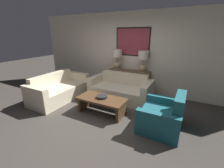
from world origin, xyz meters
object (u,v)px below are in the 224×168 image
(coffee_table, at_px, (102,102))
(table_lamp_left, at_px, (117,57))
(table_lamp_right, at_px, (143,59))
(couch_by_side, at_px, (60,90))
(armchair_near_back_wall, at_px, (163,117))
(console_table, at_px, (129,81))
(couch_by_back_wall, at_px, (121,90))
(decorative_bowl, at_px, (102,97))

(coffee_table, bearing_deg, table_lamp_left, 103.40)
(table_lamp_right, bearing_deg, couch_by_side, -144.22)
(couch_by_side, height_order, armchair_near_back_wall, armchair_near_back_wall)
(couch_by_side, bearing_deg, console_table, 42.44)
(couch_by_side, xyz_separation_m, armchair_near_back_wall, (3.17, -0.10, -0.00))
(table_lamp_right, height_order, couch_by_side, table_lamp_right)
(console_table, height_order, table_lamp_right, table_lamp_right)
(couch_by_back_wall, bearing_deg, coffee_table, -92.68)
(table_lamp_right, xyz_separation_m, couch_by_back_wall, (-0.46, -0.67, -0.91))
(couch_by_side, height_order, coffee_table, couch_by_side)
(table_lamp_left, height_order, decorative_bowl, table_lamp_left)
(armchair_near_back_wall, bearing_deg, couch_by_side, 178.24)
(armchair_near_back_wall, bearing_deg, coffee_table, -177.65)
(decorative_bowl, bearing_deg, coffee_table, -122.46)
(table_lamp_left, bearing_deg, couch_by_back_wall, -55.78)
(table_lamp_right, bearing_deg, couch_by_back_wall, -124.22)
(decorative_bowl, bearing_deg, couch_by_side, 174.97)
(table_lamp_left, relative_size, armchair_near_back_wall, 0.69)
(coffee_table, bearing_deg, armchair_near_back_wall, 2.35)
(decorative_bowl, height_order, armchair_near_back_wall, armchair_near_back_wall)
(console_table, relative_size, couch_by_side, 0.74)
(coffee_table, bearing_deg, console_table, 88.37)
(table_lamp_left, distance_m, coffee_table, 1.97)
(coffee_table, bearing_deg, decorative_bowl, 57.54)
(table_lamp_left, distance_m, couch_by_back_wall, 1.22)
(couch_by_back_wall, bearing_deg, armchair_near_back_wall, -33.90)
(couch_by_back_wall, height_order, armchair_near_back_wall, armchair_near_back_wall)
(couch_by_back_wall, relative_size, decorative_bowl, 6.96)
(table_lamp_left, xyz_separation_m, couch_by_side, (-1.25, -1.56, -0.91))
(couch_by_back_wall, bearing_deg, couch_by_side, -152.55)
(table_lamp_right, distance_m, couch_by_back_wall, 1.22)
(decorative_bowl, bearing_deg, table_lamp_left, 103.75)
(table_lamp_left, bearing_deg, coffee_table, -76.60)
(console_table, bearing_deg, couch_by_side, -137.56)
(console_table, relative_size, armchair_near_back_wall, 1.42)
(decorative_bowl, bearing_deg, console_table, 88.63)
(couch_by_back_wall, height_order, coffee_table, couch_by_back_wall)
(coffee_table, relative_size, decorative_bowl, 4.57)
(console_table, distance_m, table_lamp_left, 0.93)
(couch_by_side, bearing_deg, couch_by_back_wall, 27.45)
(table_lamp_left, distance_m, decorative_bowl, 1.90)
(console_table, xyz_separation_m, table_lamp_right, (0.46, 0.00, 0.80))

